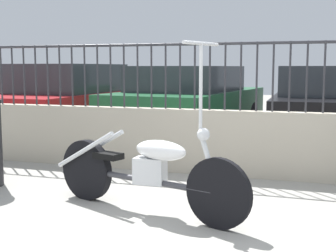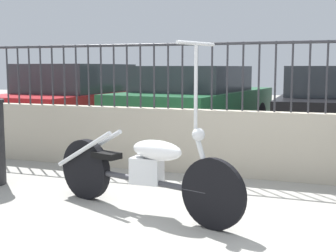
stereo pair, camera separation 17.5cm
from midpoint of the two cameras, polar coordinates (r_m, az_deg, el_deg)
name	(u,v)px [view 1 (the left image)]	position (r m, az deg, el deg)	size (l,w,h in m)	color
ground_plane	(160,244)	(3.67, -2.42, -14.17)	(40.00, 40.00, 0.00)	gray
low_wall	(224,143)	(5.84, 6.00, -2.05)	(10.54, 0.18, 0.81)	#B2A893
fence_railing	(225,65)	(5.76, 6.13, 7.38)	(10.54, 0.04, 0.83)	#2D2D33
motorcycle_dark_grey	(139,168)	(4.37, -4.70, -5.18)	(2.10, 0.85, 1.55)	black
car_red	(73,99)	(9.68, -11.96, 3.22)	(1.88, 4.60, 1.40)	black
car_green	(189,103)	(8.66, 2.01, 2.87)	(2.25, 4.10, 1.36)	black
car_black	(330,105)	(8.54, 18.55, 2.42)	(1.93, 4.35, 1.36)	black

